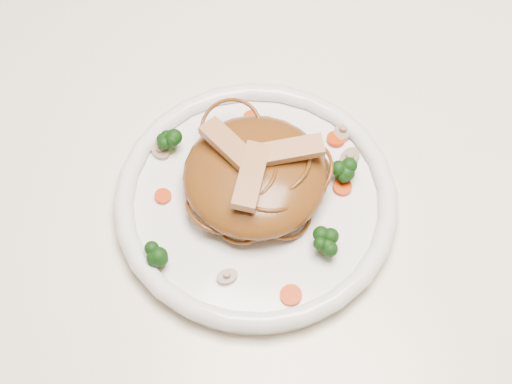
# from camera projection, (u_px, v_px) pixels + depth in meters

# --- Properties ---
(ground) EXTENTS (4.00, 4.00, 0.00)m
(ground) POSITION_uv_depth(u_px,v_px,m) (310.00, 376.00, 1.43)
(ground) COLOR brown
(ground) RESTS_ON ground
(table) EXTENTS (1.20, 0.80, 0.75)m
(table) POSITION_uv_depth(u_px,v_px,m) (344.00, 212.00, 0.87)
(table) COLOR beige
(table) RESTS_ON ground
(plate) EXTENTS (0.35, 0.35, 0.02)m
(plate) POSITION_uv_depth(u_px,v_px,m) (256.00, 203.00, 0.75)
(plate) COLOR white
(plate) RESTS_ON table
(noodle_mound) EXTENTS (0.16, 0.16, 0.05)m
(noodle_mound) POSITION_uv_depth(u_px,v_px,m) (255.00, 175.00, 0.73)
(noodle_mound) COLOR brown
(noodle_mound) RESTS_ON plate
(chicken_a) EXTENTS (0.07, 0.04, 0.01)m
(chicken_a) POSITION_uv_depth(u_px,v_px,m) (290.00, 150.00, 0.71)
(chicken_a) COLOR tan
(chicken_a) RESTS_ON noodle_mound
(chicken_b) EXTENTS (0.07, 0.06, 0.01)m
(chicken_b) POSITION_uv_depth(u_px,v_px,m) (230.00, 146.00, 0.71)
(chicken_b) COLOR tan
(chicken_b) RESTS_ON noodle_mound
(chicken_c) EXTENTS (0.02, 0.07, 0.01)m
(chicken_c) POSITION_uv_depth(u_px,v_px,m) (251.00, 176.00, 0.69)
(chicken_c) COLOR tan
(chicken_c) RESTS_ON noodle_mound
(broccoli_0) EXTENTS (0.03, 0.03, 0.03)m
(broccoli_0) POSITION_uv_depth(u_px,v_px,m) (344.00, 170.00, 0.75)
(broccoli_0) COLOR #0E360B
(broccoli_0) RESTS_ON plate
(broccoli_1) EXTENTS (0.03, 0.03, 0.03)m
(broccoli_1) POSITION_uv_depth(u_px,v_px,m) (167.00, 141.00, 0.76)
(broccoli_1) COLOR #0E360B
(broccoli_1) RESTS_ON plate
(broccoli_2) EXTENTS (0.02, 0.02, 0.03)m
(broccoli_2) POSITION_uv_depth(u_px,v_px,m) (158.00, 257.00, 0.70)
(broccoli_2) COLOR #0E360B
(broccoli_2) RESTS_ON plate
(broccoli_3) EXTENTS (0.04, 0.04, 0.03)m
(broccoli_3) POSITION_uv_depth(u_px,v_px,m) (326.00, 242.00, 0.70)
(broccoli_3) COLOR #0E360B
(broccoli_3) RESTS_ON plate
(carrot_0) EXTENTS (0.02, 0.02, 0.00)m
(carrot_0) POSITION_uv_depth(u_px,v_px,m) (336.00, 139.00, 0.78)
(carrot_0) COLOR #C03707
(carrot_0) RESTS_ON plate
(carrot_1) EXTENTS (0.02, 0.02, 0.00)m
(carrot_1) POSITION_uv_depth(u_px,v_px,m) (163.00, 196.00, 0.75)
(carrot_1) COLOR #C03707
(carrot_1) RESTS_ON plate
(carrot_2) EXTENTS (0.02, 0.02, 0.00)m
(carrot_2) POSITION_uv_depth(u_px,v_px,m) (342.00, 187.00, 0.75)
(carrot_2) COLOR #C03707
(carrot_2) RESTS_ON plate
(carrot_3) EXTENTS (0.02, 0.02, 0.00)m
(carrot_3) POSITION_uv_depth(u_px,v_px,m) (252.00, 118.00, 0.79)
(carrot_3) COLOR #C03707
(carrot_3) RESTS_ON plate
(carrot_4) EXTENTS (0.02, 0.02, 0.00)m
(carrot_4) POSITION_uv_depth(u_px,v_px,m) (291.00, 295.00, 0.69)
(carrot_4) COLOR #C03707
(carrot_4) RESTS_ON plate
(mushroom_0) EXTENTS (0.03, 0.03, 0.01)m
(mushroom_0) POSITION_uv_depth(u_px,v_px,m) (227.00, 277.00, 0.70)
(mushroom_0) COLOR tan
(mushroom_0) RESTS_ON plate
(mushroom_1) EXTENTS (0.03, 0.03, 0.01)m
(mushroom_1) POSITION_uv_depth(u_px,v_px,m) (350.00, 158.00, 0.77)
(mushroom_1) COLOR tan
(mushroom_1) RESTS_ON plate
(mushroom_2) EXTENTS (0.03, 0.03, 0.01)m
(mushroom_2) POSITION_uv_depth(u_px,v_px,m) (160.00, 152.00, 0.77)
(mushroom_2) COLOR tan
(mushroom_2) RESTS_ON plate
(mushroom_3) EXTENTS (0.03, 0.03, 0.01)m
(mushroom_3) POSITION_uv_depth(u_px,v_px,m) (343.00, 131.00, 0.79)
(mushroom_3) COLOR tan
(mushroom_3) RESTS_ON plate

